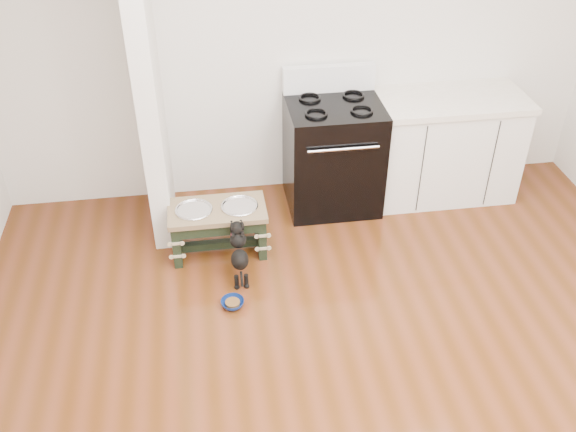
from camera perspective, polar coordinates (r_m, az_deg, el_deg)
The scene contains 8 objects.
ground at distance 4.04m, azimuth 6.59°, elevation -16.34°, with size 5.00×5.00×0.00m, color #4E270E.
room_shell at distance 2.94m, azimuth 8.71°, elevation 3.52°, with size 5.00×5.00×5.00m.
partition_wall at distance 4.84m, azimuth -12.56°, elevation 12.79°, with size 0.15×0.80×2.70m, color silver.
oven_range at distance 5.37m, azimuth 4.02°, elevation 5.55°, with size 0.76×0.69×1.14m.
cabinet_run at distance 5.67m, azimuth 13.75°, elevation 6.01°, with size 1.24×0.64×0.91m.
dog_feeder at distance 4.91m, azimuth -6.26°, elevation -0.47°, with size 0.74×0.39×0.42m.
puppy at distance 4.67m, azimuth -4.37°, elevation -3.17°, with size 0.13×0.38×0.45m.
floor_bowl at distance 4.58m, azimuth -4.95°, elevation -7.73°, with size 0.19×0.19×0.05m.
Camera 1 is at (-0.80, -2.37, 3.17)m, focal length 40.00 mm.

